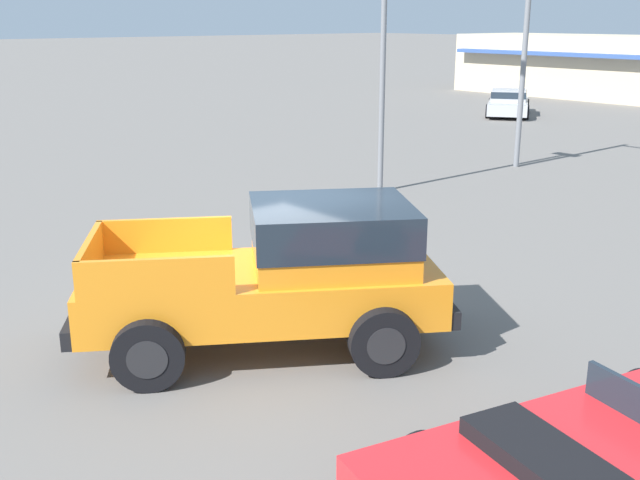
# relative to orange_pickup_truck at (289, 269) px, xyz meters

# --- Properties ---
(ground_plane) EXTENTS (320.00, 320.00, 0.00)m
(ground_plane) POSITION_rel_orange_pickup_truck_xyz_m (-0.65, 0.15, -1.10)
(ground_plane) COLOR slate
(orange_pickup_truck) EXTENTS (4.20, 5.11, 1.96)m
(orange_pickup_truck) POSITION_rel_orange_pickup_truck_xyz_m (0.00, 0.00, 0.00)
(orange_pickup_truck) COLOR orange
(orange_pickup_truck) RESTS_ON ground_plane
(red_convertible_car) EXTENTS (2.76, 4.82, 1.03)m
(red_convertible_car) POSITION_rel_orange_pickup_truck_xyz_m (4.59, -0.03, -0.67)
(red_convertible_car) COLOR red
(red_convertible_car) RESTS_ON ground_plane
(parked_car_silver) EXTENTS (3.90, 4.58, 1.16)m
(parked_car_silver) POSITION_rel_orange_pickup_truck_xyz_m (-13.32, 23.20, -0.51)
(parked_car_silver) COLOR #B7BABF
(parked_car_silver) RESTS_ON ground_plane
(traffic_light_main) EXTENTS (3.86, 0.38, 6.00)m
(traffic_light_main) POSITION_rel_orange_pickup_truck_xyz_m (-4.22, 13.06, 3.08)
(traffic_light_main) COLOR slate
(traffic_light_main) RESTS_ON ground_plane
(storefront_building) EXTENTS (13.08, 6.50, 3.36)m
(storefront_building) POSITION_rel_orange_pickup_truck_xyz_m (-16.60, 34.07, 0.58)
(storefront_building) COLOR beige
(storefront_building) RESTS_ON ground_plane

